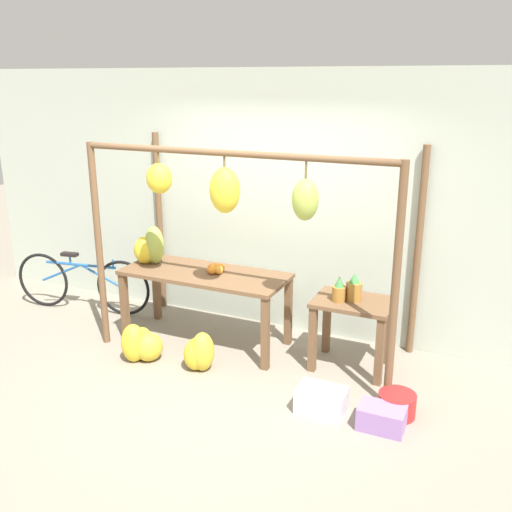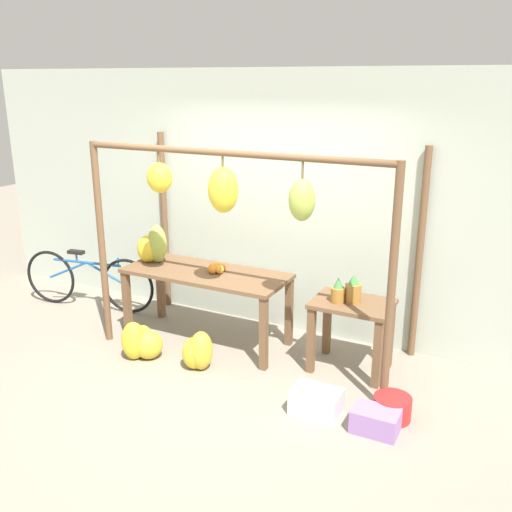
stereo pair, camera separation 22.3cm
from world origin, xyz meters
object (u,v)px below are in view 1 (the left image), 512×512
banana_pile_ground_left (142,344)px  parked_bicycle (82,283)px  banana_pile_on_table (150,247)px  orange_pile (214,269)px  pineapple_cluster (348,289)px  fruit_crate_white (322,400)px  blue_bucket (397,404)px  fruit_crate_purple (382,418)px  banana_pile_ground_right (199,353)px

banana_pile_ground_left → parked_bicycle: parked_bicycle is taller
banana_pile_on_table → orange_pile: (0.77, 0.02, -0.14)m
pineapple_cluster → banana_pile_ground_left: pineapple_cluster is taller
orange_pile → pineapple_cluster: size_ratio=0.76×
pineapple_cluster → banana_pile_on_table: bearing=-179.0°
orange_pile → banana_pile_ground_left: (-0.47, -0.67, -0.65)m
banana_pile_on_table → parked_bicycle: banana_pile_on_table is taller
fruit_crate_white → blue_bucket: bearing=19.4°
parked_bicycle → banana_pile_ground_left: bearing=-29.1°
pineapple_cluster → blue_bucket: (0.63, -0.62, -0.71)m
fruit_crate_purple → orange_pile: bearing=156.6°
banana_pile_ground_right → blue_bucket: bearing=-0.0°
banana_pile_ground_right → blue_bucket: (1.88, -0.00, -0.08)m
fruit_crate_white → parked_bicycle: bearing=164.5°
banana_pile_ground_left → fruit_crate_white: banana_pile_ground_left is taller
banana_pile_ground_left → fruit_crate_white: (1.92, -0.14, -0.06)m
fruit_crate_purple → fruit_crate_white: bearing=176.2°
orange_pile → blue_bucket: orange_pile is taller
pineapple_cluster → fruit_crate_purple: size_ratio=0.73×
orange_pile → fruit_crate_purple: (1.96, -0.85, -0.73)m
parked_bicycle → banana_pile_on_table: bearing=-6.4°
banana_pile_ground_left → orange_pile: bearing=54.6°
banana_pile_on_table → pineapple_cluster: (2.17, 0.04, -0.15)m
parked_bicycle → fruit_crate_purple: bearing=-14.0°
orange_pile → fruit_crate_white: 1.80m
banana_pile_on_table → parked_bicycle: size_ratio=0.24×
banana_pile_on_table → pineapple_cluster: size_ratio=1.55×
banana_pile_on_table → fruit_crate_purple: banana_pile_on_table is taller
pineapple_cluster → orange_pile: bearing=-179.2°
blue_bucket → banana_pile_on_table: bearing=168.2°
parked_bicycle → fruit_crate_purple: 3.95m
banana_pile_ground_left → fruit_crate_white: 1.92m
fruit_crate_white → blue_bucket: (0.59, 0.21, -0.01)m
banana_pile_on_table → banana_pile_ground_left: size_ratio=0.89×
fruit_crate_white → pineapple_cluster: bearing=92.6°
pineapple_cluster → banana_pile_ground_left: size_ratio=0.57×
orange_pile → fruit_crate_white: (1.44, -0.81, -0.72)m
orange_pile → banana_pile_ground_left: orange_pile is taller
orange_pile → banana_pile_ground_left: 1.05m
blue_bucket → pineapple_cluster: bearing=135.1°
banana_pile_ground_right → parked_bicycle: 2.14m
banana_pile_ground_left → banana_pile_ground_right: bearing=5.9°
banana_pile_ground_right → fruit_crate_white: size_ratio=0.96×
banana_pile_ground_left → parked_bicycle: size_ratio=0.27×
blue_bucket → parked_bicycle: bearing=169.7°
pineapple_cluster → banana_pile_ground_left: 2.10m
banana_pile_on_table → pineapple_cluster: 2.18m
banana_pile_on_table → fruit_crate_purple: size_ratio=1.14×
fruit_crate_white → parked_bicycle: size_ratio=0.23×
parked_bicycle → orange_pile: bearing=-3.2°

